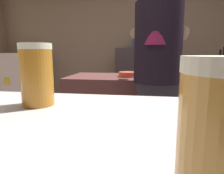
{
  "coord_description": "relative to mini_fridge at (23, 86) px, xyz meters",
  "views": [
    {
      "loc": [
        0.02,
        -1.38,
        1.16
      ],
      "look_at": [
        -0.07,
        -0.75,
        1.04
      ],
      "focal_mm": 31.82,
      "sensor_mm": 36.0,
      "label": 1
    }
  ],
  "objects": [
    {
      "name": "back_shelf",
      "position": [
        1.99,
        0.17,
        0.04
      ],
      "size": [
        0.75,
        0.36,
        1.23
      ],
      "primitive_type": "cube",
      "color": "#3B3638",
      "rests_on": "ground"
    },
    {
      "name": "chefs_knife",
      "position": [
        2.43,
        -1.23,
        0.36
      ],
      "size": [
        0.24,
        0.05,
        0.01
      ],
      "primitive_type": "cube",
      "rotation": [
        0.0,
        0.0,
        -0.09
      ],
      "color": "silver",
      "rests_on": "prep_counter"
    },
    {
      "name": "mini_fridge",
      "position": [
        0.0,
        0.0,
        0.0
      ],
      "size": [
        0.65,
        0.58,
        1.15
      ],
      "color": "white",
      "rests_on": "ground"
    },
    {
      "name": "bartender",
      "position": [
        2.15,
        -1.64,
        0.42
      ],
      "size": [
        0.47,
        0.54,
        1.72
      ],
      "rotation": [
        0.0,
        0.0,
        1.38
      ],
      "color": "#2F2F35",
      "rests_on": "ground"
    },
    {
      "name": "prep_counter",
      "position": [
        2.37,
        -1.18,
        -0.11
      ],
      "size": [
        2.1,
        0.6,
        0.93
      ],
      "primitive_type": "cube",
      "color": "brown",
      "rests_on": "ground"
    },
    {
      "name": "bottle_hot_sauce",
      "position": [
        2.08,
        0.1,
        0.74
      ],
      "size": [
        0.07,
        0.07,
        0.22
      ],
      "color": "#498329",
      "rests_on": "back_shelf"
    },
    {
      "name": "knife_block",
      "position": [
        2.75,
        -1.24,
        0.46
      ],
      "size": [
        0.1,
        0.08,
        0.28
      ],
      "color": "olive",
      "rests_on": "prep_counter"
    },
    {
      "name": "mixing_bowl",
      "position": [
        1.91,
        -1.23,
        0.37
      ],
      "size": [
        0.17,
        0.17,
        0.05
      ],
      "primitive_type": "cylinder",
      "color": "#D0503B",
      "rests_on": "prep_counter"
    },
    {
      "name": "pint_glass_far",
      "position": [
        1.79,
        -2.68,
        0.53
      ],
      "size": [
        0.08,
        0.08,
        0.15
      ],
      "color": "#C67E28",
      "rests_on": "bar_counter"
    },
    {
      "name": "bottle_vinegar",
      "position": [
        1.89,
        0.26,
        0.72
      ],
      "size": [
        0.06,
        0.06,
        0.18
      ],
      "color": "#3A558F",
      "rests_on": "back_shelf"
    },
    {
      "name": "wall_back",
      "position": [
        2.02,
        0.45,
        0.78
      ],
      "size": [
        5.2,
        0.1,
        2.7
      ],
      "primitive_type": "cube",
      "color": "gray",
      "rests_on": "ground"
    }
  ]
}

